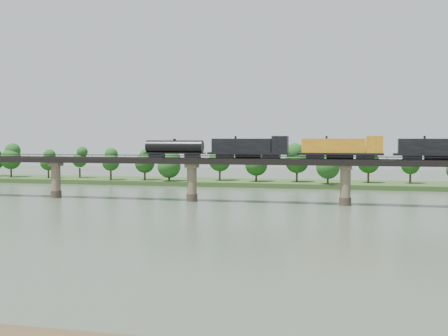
# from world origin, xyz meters

# --- Properties ---
(ground) EXTENTS (400.00, 400.00, 0.00)m
(ground) POSITION_xyz_m (0.00, 0.00, 0.00)
(ground) COLOR #384536
(ground) RESTS_ON ground
(far_bank) EXTENTS (300.00, 24.00, 1.60)m
(far_bank) POSITION_xyz_m (0.00, 85.00, 0.80)
(far_bank) COLOR #27441B
(far_bank) RESTS_ON ground
(bridge) EXTENTS (236.00, 30.00, 11.50)m
(bridge) POSITION_xyz_m (0.00, 30.00, 5.46)
(bridge) COLOR #473A2D
(bridge) RESTS_ON ground
(bridge_superstructure) EXTENTS (220.00, 4.90, 0.75)m
(bridge_superstructure) POSITION_xyz_m (0.00, 30.00, 11.79)
(bridge_superstructure) COLOR black
(bridge_superstructure) RESTS_ON bridge
(far_treeline) EXTENTS (289.06, 17.54, 13.60)m
(far_treeline) POSITION_xyz_m (-8.21, 80.52, 8.83)
(far_treeline) COLOR #382619
(far_treeline) RESTS_ON far_bank
(freight_train) EXTENTS (85.61, 3.34, 5.89)m
(freight_train) POSITION_xyz_m (30.99, 30.00, 14.31)
(freight_train) COLOR black
(freight_train) RESTS_ON bridge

